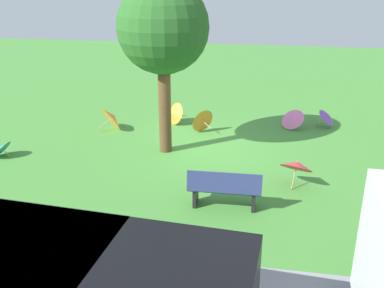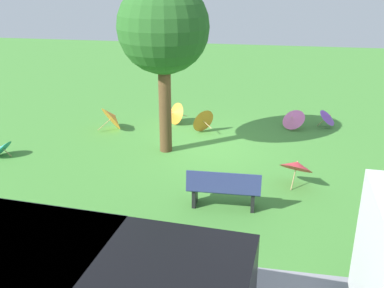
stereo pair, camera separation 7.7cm
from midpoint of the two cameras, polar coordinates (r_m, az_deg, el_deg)
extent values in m
plane|color=#478C38|center=(13.05, 0.48, -0.51)|extent=(40.00, 40.00, 0.00)
cube|color=black|center=(6.65, -21.69, -13.30)|extent=(2.71, 2.11, 0.55)
cylinder|color=black|center=(8.11, -20.98, -13.87)|extent=(0.77, 0.28, 0.76)
cube|color=navy|center=(9.73, 4.35, -5.69)|extent=(1.61, 0.49, 0.05)
cube|color=navy|center=(9.45, 4.29, -5.03)|extent=(1.60, 0.15, 0.45)
cube|color=black|center=(9.90, 0.60, -6.61)|extent=(0.09, 0.41, 0.45)
cube|color=black|center=(9.82, 8.07, -7.09)|extent=(0.09, 0.41, 0.45)
cylinder|color=brown|center=(12.44, -3.31, 5.05)|extent=(0.35, 0.35, 2.75)
sphere|color=#286023|center=(12.01, -3.53, 14.78)|extent=(2.46, 2.46, 2.46)
cylinder|color=tan|center=(13.44, -22.53, -1.04)|extent=(0.25, 0.03, 0.23)
cone|color=teal|center=(13.48, -23.14, -0.44)|extent=(0.50, 0.62, 0.51)
sphere|color=tan|center=(13.49, -23.28, -0.30)|extent=(0.05, 0.04, 0.05)
cylinder|color=tan|center=(15.43, 16.56, 2.76)|extent=(0.30, 0.15, 0.34)
cone|color=purple|center=(15.32, 17.34, 3.38)|extent=(0.77, 0.81, 0.53)
sphere|color=tan|center=(15.29, 17.53, 3.52)|extent=(0.06, 0.05, 0.05)
cylinder|color=tan|center=(14.08, 2.16, 2.50)|extent=(0.34, 0.34, 0.15)
cone|color=orange|center=(14.28, 1.46, 3.12)|extent=(0.79, 0.79, 0.79)
sphere|color=tan|center=(14.33, 1.30, 3.27)|extent=(0.06, 0.06, 0.04)
cylinder|color=tan|center=(15.11, 13.36, 2.63)|extent=(0.20, 0.26, 0.32)
cone|color=pink|center=(14.88, 13.01, 3.23)|extent=(1.01, 0.98, 0.64)
sphere|color=tan|center=(14.82, 12.91, 3.39)|extent=(0.06, 0.06, 0.05)
cylinder|color=tan|center=(10.88, 13.12, -4.44)|extent=(0.11, 0.27, 0.46)
cone|color=#D8383F|center=(10.91, 13.52, -2.67)|extent=(1.01, 1.00, 0.55)
sphere|color=tan|center=(10.92, 13.62, -2.23)|extent=(0.05, 0.06, 0.05)
cylinder|color=tan|center=(14.64, -11.07, 2.48)|extent=(0.38, 0.35, 0.33)
cone|color=orange|center=(14.68, -9.98, 3.45)|extent=(1.07, 1.09, 0.85)
sphere|color=tan|center=(14.69, -9.71, 3.68)|extent=(0.06, 0.06, 0.05)
cylinder|color=tan|center=(15.19, -1.16, 3.76)|extent=(0.34, 0.33, 0.19)
cone|color=orange|center=(15.00, -2.13, 3.98)|extent=(0.83, 0.84, 0.76)
sphere|color=tan|center=(14.96, -2.39, 4.04)|extent=(0.06, 0.06, 0.05)
camera|label=1|loc=(0.04, -89.81, 0.07)|focal=41.41mm
camera|label=2|loc=(0.04, 90.19, -0.07)|focal=41.41mm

